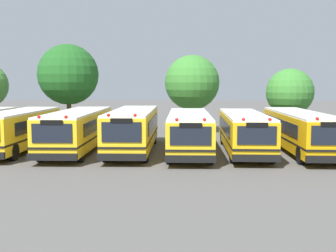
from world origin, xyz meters
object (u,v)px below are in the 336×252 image
at_px(school_bus_3, 133,128).
at_px(school_bus_6, 300,130).
at_px(tree_3, 289,91).
at_px(school_bus_2, 78,129).
at_px(school_bus_5, 244,131).
at_px(tree_2, 193,83).
at_px(school_bus_1, 19,129).
at_px(tree_1, 67,74).
at_px(school_bus_4, 189,130).

xyz_separation_m(school_bus_3, school_bus_6, (10.39, 0.15, -0.06)).
height_order(school_bus_3, tree_3, tree_3).
height_order(school_bus_2, school_bus_5, school_bus_2).
xyz_separation_m(school_bus_3, tree_3, (11.81, 8.56, 2.19)).
distance_m(school_bus_2, school_bus_5, 10.43).
bearing_deg(school_bus_6, school_bus_5, 5.75).
height_order(school_bus_5, tree_2, tree_2).
distance_m(school_bus_1, school_bus_5, 14.11).
relative_size(school_bus_2, school_bus_6, 0.96).
bearing_deg(tree_3, school_bus_3, -144.06).
xyz_separation_m(school_bus_1, school_bus_2, (3.69, 0.21, -0.01)).
distance_m(school_bus_2, school_bus_3, 3.54).
bearing_deg(school_bus_5, tree_3, -117.94).
bearing_deg(tree_3, school_bus_6, -99.61).
height_order(school_bus_6, tree_3, tree_3).
height_order(school_bus_1, tree_2, tree_2).
relative_size(school_bus_1, tree_1, 1.32).
bearing_deg(school_bus_2, school_bus_5, 178.03).
bearing_deg(school_bus_1, school_bus_4, 179.71).
distance_m(school_bus_6, tree_2, 12.16).
bearing_deg(school_bus_5, school_bus_6, -173.38).
bearing_deg(tree_1, tree_3, -0.82).
xyz_separation_m(school_bus_1, tree_2, (11.23, 10.12, 2.92)).
relative_size(school_bus_3, tree_2, 1.56).
distance_m(school_bus_3, school_bus_5, 6.89).
height_order(school_bus_3, school_bus_6, school_bus_3).
xyz_separation_m(school_bus_1, school_bus_5, (14.11, -0.11, -0.06)).
bearing_deg(tree_2, school_bus_6, -57.21).
bearing_deg(school_bus_2, tree_1, -70.92).
bearing_deg(school_bus_5, school_bus_1, 1.08).
relative_size(school_bus_5, school_bus_6, 0.91).
distance_m(school_bus_2, tree_3, 17.64).
bearing_deg(school_bus_1, tree_1, -93.70).
relative_size(school_bus_3, school_bus_4, 0.96).
distance_m(school_bus_5, school_bus_6, 3.52).
height_order(school_bus_4, tree_2, tree_2).
xyz_separation_m(school_bus_2, tree_2, (7.53, 9.91, 2.93)).
xyz_separation_m(school_bus_1, school_bus_3, (7.23, 0.05, 0.04)).
relative_size(school_bus_1, school_bus_5, 0.96).
xyz_separation_m(school_bus_2, school_bus_3, (3.54, -0.16, 0.04)).
height_order(tree_1, tree_2, tree_1).
relative_size(school_bus_6, tree_3, 2.08).
relative_size(school_bus_6, tree_1, 1.52).
bearing_deg(tree_1, school_bus_3, -53.34).
bearing_deg(school_bus_4, tree_1, -41.72).
height_order(school_bus_3, school_bus_5, school_bus_3).
relative_size(school_bus_2, tree_1, 1.45).
bearing_deg(tree_2, school_bus_3, -111.66).
distance_m(school_bus_1, tree_2, 15.40).
bearing_deg(school_bus_6, school_bus_1, 1.31).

